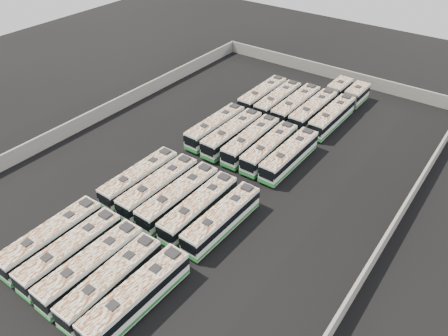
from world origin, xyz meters
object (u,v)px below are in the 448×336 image
Objects in this scene: bus_midfront_far_left at (140,178)px; bus_midfront_right at (199,208)px; bus_front_far_left at (52,238)px; bus_front_center at (92,266)px; bus_back_far_right at (340,109)px; bus_front_right at (112,282)px; bus_back_center at (296,105)px; bus_back_right at (322,103)px; bus_midback_far_right at (289,155)px; bus_midfront_center at (179,197)px; bus_back_far_left at (263,95)px; bus_midfront_far_right at (222,219)px; bus_midback_right at (269,148)px; bus_midfront_left at (159,187)px; bus_midback_far_left at (215,127)px; bus_front_left at (71,252)px; bus_midback_left at (232,134)px; bus_back_left at (278,101)px; bus_front_far_right at (137,296)px; bus_midback_center at (251,141)px.

bus_midfront_right is at bearing 0.31° from bus_midfront_far_left.
bus_front_far_left is 1.00× the size of bus_front_center.
bus_front_right is at bearing -93.57° from bus_back_far_right.
bus_back_right is at bearing 45.29° from bus_back_center.
bus_back_center reaches higher than bus_midback_far_right.
bus_front_far_left reaches higher than bus_midfront_right.
bus_back_far_left is at bearing 103.40° from bus_midfront_center.
bus_midback_right reaches higher than bus_midfront_far_right.
bus_front_far_left is 12.88m from bus_midfront_left.
bus_midback_far_left is 0.99× the size of bus_midback_far_right.
bus_front_left is at bearing -103.28° from bus_midback_right.
bus_midback_left reaches higher than bus_back_left.
bus_back_right is (6.09, 30.62, -0.01)m from bus_midfront_left.
bus_back_far_right is (6.04, 3.02, -0.04)m from bus_back_center.
bus_midfront_right is at bearing -57.85° from bus_midback_far_left.
bus_midback_far_left reaches higher than bus_front_right.
bus_front_right is at bearing -1.69° from bus_front_far_left.
bus_midback_far_right reaches higher than bus_midfront_far_right.
bus_front_far_right is 13.87m from bus_midfront_center.
bus_midfront_far_left is at bearing -122.46° from bus_midback_right.
bus_midfront_center is 1.02× the size of bus_midback_far_right.
bus_front_center is 13.98m from bus_midfront_far_right.
bus_front_far_left is 1.03× the size of bus_back_far_left.
bus_midback_far_right is (2.97, 14.95, -0.00)m from bus_midfront_right.
bus_midback_left is 3.07m from bus_midback_center.
bus_midback_far_left is at bearing -104.60° from bus_back_left.
bus_back_center reaches higher than bus_front_far_left.
bus_front_center reaches higher than bus_back_right.
bus_back_far_right is (0.08, 43.16, -0.04)m from bus_front_far_right.
bus_back_center is at bearing 95.84° from bus_midfront_right.
bus_back_right is (6.11, 3.21, 0.04)m from bus_back_left.
bus_back_right is (9.19, 30.63, 0.03)m from bus_midfront_far_left.
bus_back_far_left is 0.64× the size of bus_back_far_right.
bus_midfront_far_left is (-9.11, 12.68, 0.00)m from bus_front_right.
bus_front_center is 1.00× the size of bus_midback_left.
bus_midback_far_right is (9.05, 27.44, -0.01)m from bus_front_left.
bus_front_right is 12.64m from bus_midfront_right.
bus_midfront_center is 1.01× the size of bus_back_center.
bus_front_center is 28.29m from bus_midback_far_left.
bus_midfront_center is 16.07m from bus_midback_far_right.
bus_midfront_far_left is (-12.17, 12.51, -0.04)m from bus_front_far_right.
bus_back_center reaches higher than bus_front_center.
bus_midfront_far_right is (9.17, 0.02, -0.05)m from bus_midfront_left.
bus_back_left is at bearing 97.21° from bus_front_right.
bus_midback_far_left is at bearing -115.98° from bus_back_center.
bus_front_right is 28.18m from bus_midback_left.
bus_back_far_right is at bearing 90.34° from bus_midback_far_right.
bus_midback_right is (0.06, 27.56, 0.00)m from bus_front_right.
bus_back_far_right is (6.04, 43.22, -0.03)m from bus_front_center.
bus_front_center reaches higher than bus_midback_right.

